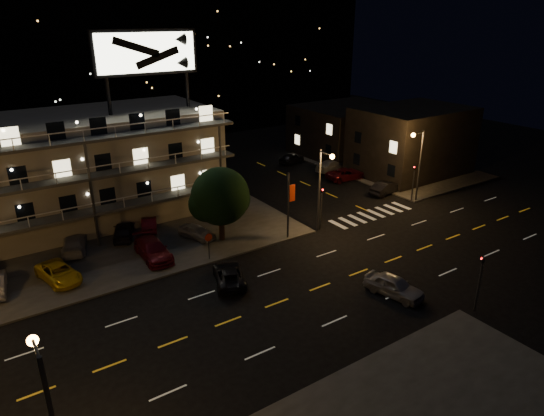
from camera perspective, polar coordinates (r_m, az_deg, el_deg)
ground at (r=36.50m, az=3.20°, el=-10.16°), size 140.00×140.00×0.00m
curb_nw at (r=48.74m, az=-25.30°, el=-3.69°), size 44.00×24.00×0.15m
curb_ne at (r=68.91m, az=13.21°, el=4.98°), size 16.00×24.00×0.15m
motel at (r=51.17m, az=-22.58°, el=4.25°), size 28.00×13.80×18.10m
side_bldg_front at (r=65.30m, az=16.06°, el=7.59°), size 14.06×10.00×8.50m
side_bldg_back at (r=73.51m, az=8.87°, el=9.09°), size 14.06×12.00×7.00m
hill_backdrop at (r=94.52m, az=-26.94°, el=14.82°), size 120.00×25.00×24.00m
streetlight_nc at (r=44.87m, az=5.91°, el=3.02°), size 0.44×1.92×8.00m
streetlight_ne at (r=54.52m, az=16.83°, el=5.58°), size 1.92×0.44×8.00m
streetlight_s at (r=21.93m, az=-24.52°, el=-21.40°), size 0.44×1.92×8.00m
signal_nw at (r=46.39m, az=5.83°, el=0.51°), size 0.20×0.27×4.60m
signal_sw at (r=36.31m, az=23.28°, el=-7.60°), size 0.20×0.27×4.60m
signal_ne at (r=55.21m, az=16.31°, el=3.23°), size 0.27×0.20×4.60m
banner_north at (r=43.74m, az=2.00°, el=0.49°), size 0.83×0.16×6.40m
stop_sign at (r=40.72m, az=-7.46°, el=-4.00°), size 0.91×0.11×2.61m
tree at (r=43.16m, az=-6.15°, el=1.18°), size 5.42×5.22×6.82m
lot_car_2 at (r=41.09m, az=-23.80°, el=-7.00°), size 3.11×4.99×1.29m
lot_car_3 at (r=42.16m, az=-13.83°, el=-4.75°), size 2.32×5.36×1.54m
lot_car_4 at (r=45.03m, az=-8.83°, el=-2.78°), size 2.76×3.99×1.26m
lot_car_7 at (r=45.47m, az=-22.23°, el=-3.91°), size 3.21×5.09×1.38m
lot_car_8 at (r=46.56m, az=-17.09°, el=-2.53°), size 3.25×4.74×1.50m
lot_car_9 at (r=47.70m, az=-14.25°, el=-1.77°), size 2.65×4.11×1.28m
side_car_0 at (r=57.48m, az=13.21°, el=2.33°), size 4.67×2.29×1.47m
side_car_1 at (r=61.69m, az=8.71°, el=3.99°), size 5.44×2.84×1.46m
side_car_2 at (r=64.87m, az=6.98°, el=4.97°), size 5.44×3.17×1.48m
side_car_3 at (r=67.90m, az=2.34°, el=5.87°), size 4.55×2.88×1.44m
road_car_east at (r=37.16m, az=14.16°, el=-8.87°), size 2.77×4.77×1.53m
road_car_west at (r=37.83m, az=-5.11°, el=-7.85°), size 3.65×5.11×1.29m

